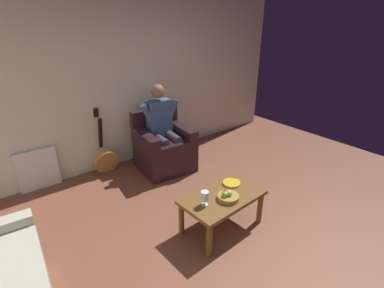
% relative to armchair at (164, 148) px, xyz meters
% --- Properties ---
extents(ground_plane, '(6.82, 6.82, 0.00)m').
position_rel_armchair_xyz_m(ground_plane, '(0.22, 2.04, -0.33)').
color(ground_plane, brown).
extents(wall_back, '(6.09, 0.06, 2.68)m').
position_rel_armchair_xyz_m(wall_back, '(0.22, -0.62, 1.01)').
color(wall_back, silver).
rests_on(wall_back, ground).
extents(armchair, '(0.84, 0.83, 0.90)m').
position_rel_armchair_xyz_m(armchair, '(0.00, 0.00, 0.00)').
color(armchair, black).
rests_on(armchair, ground).
extents(person_seated, '(0.63, 0.60, 1.30)m').
position_rel_armchair_xyz_m(person_seated, '(0.00, 0.01, 0.37)').
color(person_seated, '#395276').
rests_on(person_seated, ground).
extents(coffee_table, '(0.93, 0.58, 0.43)m').
position_rel_armchair_xyz_m(coffee_table, '(0.27, 1.61, 0.03)').
color(coffee_table, brown).
rests_on(coffee_table, ground).
extents(guitar, '(0.38, 0.30, 0.99)m').
position_rel_armchair_xyz_m(guitar, '(0.78, -0.42, -0.11)').
color(guitar, '#BA8038').
rests_on(guitar, ground).
extents(radiator, '(0.52, 0.06, 0.58)m').
position_rel_armchair_xyz_m(radiator, '(1.69, -0.55, -0.04)').
color(radiator, white).
rests_on(radiator, ground).
extents(wine_glass_near, '(0.08, 0.08, 0.16)m').
position_rel_armchair_xyz_m(wine_glass_near, '(0.54, 1.62, 0.20)').
color(wine_glass_near, silver).
rests_on(wine_glass_near, coffee_table).
extents(fruit_bowl, '(0.23, 0.23, 0.11)m').
position_rel_armchair_xyz_m(fruit_bowl, '(0.28, 1.69, 0.14)').
color(fruit_bowl, olive).
rests_on(fruit_bowl, coffee_table).
extents(decorative_dish, '(0.20, 0.20, 0.02)m').
position_rel_armchair_xyz_m(decorative_dish, '(0.03, 1.51, 0.11)').
color(decorative_dish, gold).
rests_on(decorative_dish, coffee_table).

